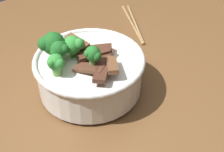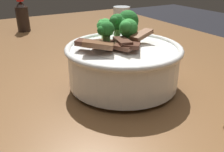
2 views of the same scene
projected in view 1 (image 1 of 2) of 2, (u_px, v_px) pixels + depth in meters
dining_table at (46, 124)px, 0.79m from camera, size 1.60×0.93×0.80m
rice_bowl at (88, 69)px, 0.70m from camera, size 0.24×0.24×0.15m
chopsticks_pair at (134, 24)px, 0.95m from camera, size 0.11×0.20×0.01m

